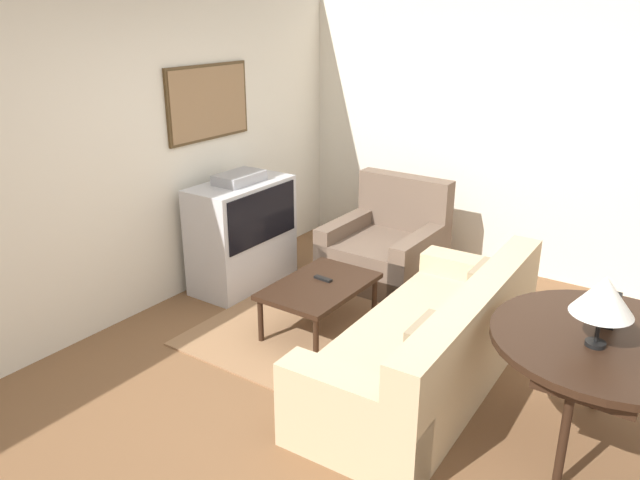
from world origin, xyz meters
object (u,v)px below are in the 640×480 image
Objects in this scene: armchair at (386,249)px; mantel_clock at (610,310)px; coffee_table at (320,289)px; console_table at (606,348)px; tv at (242,233)px; couch at (432,347)px; table_lamp at (604,296)px.

armchair is 2.62m from mantel_clock.
console_table is at bearing -97.53° from coffee_table.
armchair is 1.03× the size of coffee_table.
tv is 0.85× the size of console_table.
tv reaches higher than coffee_table.
tv is 3.27m from mantel_clock.
armchair is 5.34× the size of mantel_clock.
coffee_table is at bearing 82.47° from console_table.
coffee_table is 5.18× the size of mantel_clock.
armchair is (0.90, -1.03, -0.22)m from tv.
mantel_clock is (0.18, 0.04, 0.15)m from console_table.
couch is 5.55× the size of table_lamp.
armchair is at bearing -49.06° from tv.
armchair is 2.73m from console_table.
table_lamp is at bearing 76.20° from couch.
couch is 1.16m from console_table.
coffee_table is at bearing -106.77° from tv.
table_lamp reaches higher than console_table.
console_table is 6.93× the size of mantel_clock.
tv reaches higher than armchair.
tv is 0.47× the size of couch.
mantel_clock is (0.08, -1.05, 0.55)m from couch.
armchair is (1.42, 1.15, 0.01)m from couch.
table_lamp is at bearing -100.99° from coffee_table.
couch is 1.79× the size of console_table.
console_table is at bearing -34.02° from armchair.
table_lamp is (-0.22, -1.05, 0.76)m from couch.
console_table is (-0.62, -3.26, 0.18)m from tv.
mantel_clock reaches higher than console_table.
tv is 3.33m from console_table.
tv is 1.14× the size of coffee_table.
armchair is 2.84m from table_lamp.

